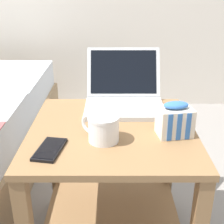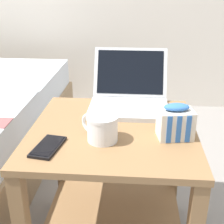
{
  "view_description": "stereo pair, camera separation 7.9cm",
  "coord_description": "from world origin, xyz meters",
  "px_view_note": "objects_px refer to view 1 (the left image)",
  "views": [
    {
      "loc": [
        -0.0,
        -0.98,
        1.03
      ],
      "look_at": [
        0.0,
        -0.04,
        0.63
      ],
      "focal_mm": 50.0,
      "sensor_mm": 36.0,
      "label": 1
    },
    {
      "loc": [
        0.08,
        -0.97,
        1.03
      ],
      "look_at": [
        0.0,
        -0.04,
        0.63
      ],
      "focal_mm": 50.0,
      "sensor_mm": 36.0,
      "label": 2
    }
  ],
  "objects_px": {
    "mug_front_left": "(103,127)",
    "cell_phone": "(50,149)",
    "laptop": "(124,96)",
    "snack_bag": "(175,120)"
  },
  "relations": [
    {
      "from": "laptop",
      "to": "mug_front_left",
      "type": "xyz_separation_m",
      "value": [
        -0.08,
        -0.3,
        0.0
      ]
    },
    {
      "from": "laptop",
      "to": "cell_phone",
      "type": "xyz_separation_m",
      "value": [
        -0.24,
        -0.37,
        -0.04
      ]
    },
    {
      "from": "mug_front_left",
      "to": "snack_bag",
      "type": "bearing_deg",
      "value": 9.42
    },
    {
      "from": "mug_front_left",
      "to": "cell_phone",
      "type": "xyz_separation_m",
      "value": [
        -0.16,
        -0.07,
        -0.04
      ]
    },
    {
      "from": "laptop",
      "to": "snack_bag",
      "type": "bearing_deg",
      "value": -58.89
    },
    {
      "from": "laptop",
      "to": "mug_front_left",
      "type": "height_order",
      "value": "laptop"
    },
    {
      "from": "mug_front_left",
      "to": "cell_phone",
      "type": "distance_m",
      "value": 0.18
    },
    {
      "from": "laptop",
      "to": "snack_bag",
      "type": "distance_m",
      "value": 0.3
    },
    {
      "from": "snack_bag",
      "to": "cell_phone",
      "type": "height_order",
      "value": "snack_bag"
    },
    {
      "from": "laptop",
      "to": "cell_phone",
      "type": "relative_size",
      "value": 2.16
    }
  ]
}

